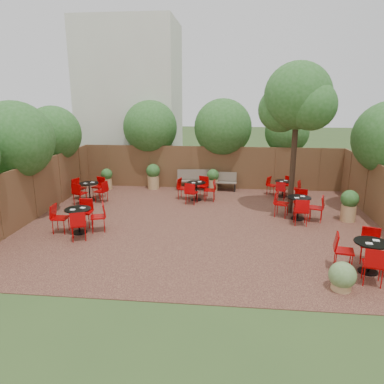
# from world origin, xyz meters

# --- Properties ---
(ground) EXTENTS (80.00, 80.00, 0.00)m
(ground) POSITION_xyz_m (0.00, 0.00, 0.00)
(ground) COLOR #354F23
(ground) RESTS_ON ground
(courtyard_paving) EXTENTS (12.00, 10.00, 0.02)m
(courtyard_paving) POSITION_xyz_m (0.00, 0.00, 0.01)
(courtyard_paving) COLOR #321714
(courtyard_paving) RESTS_ON ground
(fence_back) EXTENTS (12.00, 0.08, 2.00)m
(fence_back) POSITION_xyz_m (0.00, 5.00, 1.00)
(fence_back) COLOR #52361E
(fence_back) RESTS_ON ground
(fence_left) EXTENTS (0.08, 10.00, 2.00)m
(fence_left) POSITION_xyz_m (-6.00, 0.00, 1.00)
(fence_left) COLOR #52361E
(fence_left) RESTS_ON ground
(neighbour_building) EXTENTS (5.00, 4.00, 8.00)m
(neighbour_building) POSITION_xyz_m (-4.50, 8.00, 4.00)
(neighbour_building) COLOR beige
(neighbour_building) RESTS_ON ground
(overhang_foliage) EXTENTS (15.78, 10.60, 2.71)m
(overhang_foliage) POSITION_xyz_m (-1.55, 2.89, 2.76)
(overhang_foliage) COLOR #24561B
(overhang_foliage) RESTS_ON ground
(courtyard_tree) EXTENTS (2.57, 2.47, 5.43)m
(courtyard_tree) POSITION_xyz_m (3.16, 1.59, 4.10)
(courtyard_tree) COLOR black
(courtyard_tree) RESTS_ON courtyard_paving
(park_bench_left) EXTENTS (1.54, 0.64, 0.93)m
(park_bench_left) POSITION_xyz_m (-0.80, 4.63, 0.50)
(park_bench_left) COLOR brown
(park_bench_left) RESTS_ON courtyard_paving
(park_bench_right) EXTENTS (1.39, 0.51, 0.85)m
(park_bench_right) POSITION_xyz_m (0.52, 4.62, 0.46)
(park_bench_right) COLOR brown
(park_bench_right) RESTS_ON courtyard_paving
(bistro_tables) EXTENTS (10.96, 8.49, 0.94)m
(bistro_tables) POSITION_xyz_m (0.23, 0.61, 0.48)
(bistro_tables) COLOR black
(bistro_tables) RESTS_ON courtyard_paving
(planters) EXTENTS (10.45, 4.39, 1.18)m
(planters) POSITION_xyz_m (-0.35, 3.49, 0.61)
(planters) COLOR tan
(planters) RESTS_ON courtyard_paving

